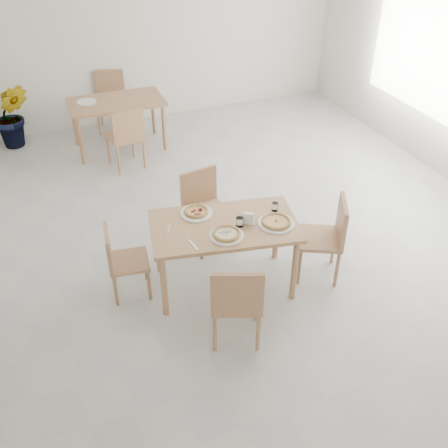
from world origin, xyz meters
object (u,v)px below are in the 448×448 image
object	(u,v)px
pizza_pepperoni	(196,211)
chair_back_s	(126,134)
tumbler_b	(275,207)
potted_plant	(12,116)
chair_north	(204,204)
pizza_margherita	(276,222)
chair_east	(328,234)
chair_south	(237,299)
plate_empty	(87,102)
plate_pepperoni	(196,213)
napkin_holder	(249,219)
second_table	(117,107)
chair_back_n	(111,96)
plate_mushroom	(227,236)
main_table	(224,232)
plate_margherita	(276,224)
pizza_mushroom	(227,234)
tumbler_a	(240,222)
chair_west	(121,258)

from	to	relation	value
pizza_pepperoni	chair_back_s	xyz separation A→B (m)	(-0.16, 2.54, -0.26)
tumbler_b	potted_plant	xyz separation A→B (m)	(-2.34, 4.10, -0.30)
chair_north	pizza_margherita	size ratio (longest dim) A/B	2.65
chair_east	potted_plant	world-z (taller)	potted_plant
chair_south	tumbler_b	bearing A→B (deg)	-111.20
chair_north	tumbler_b	world-z (taller)	chair_north
plate_empty	potted_plant	world-z (taller)	potted_plant
plate_pepperoni	napkin_holder	distance (m)	0.54
second_table	chair_back_n	bearing A→B (deg)	86.73
plate_mushroom	main_table	bearing A→B (deg)	75.58
plate_margherita	plate_empty	world-z (taller)	same
pizza_pepperoni	chair_south	bearing A→B (deg)	-89.98
main_table	tumbler_b	world-z (taller)	tumbler_b
pizza_margherita	chair_east	bearing A→B (deg)	-4.61
main_table	pizza_mushroom	xyz separation A→B (m)	(-0.05, -0.19, 0.12)
pizza_margherita	tumbler_a	bearing A→B (deg)	163.50
chair_south	napkin_holder	size ratio (longest dim) A/B	7.14
chair_south	plate_margherita	size ratio (longest dim) A/B	2.55
plate_mushroom	potted_plant	size ratio (longest dim) A/B	0.33
chair_back_n	plate_pepperoni	bearing A→B (deg)	-73.33
chair_west	pizza_pepperoni	xyz separation A→B (m)	(0.80, 0.03, 0.33)
second_table	chair_back_s	size ratio (longest dim) A/B	1.51
chair_north	plate_mushroom	distance (m)	1.00
chair_north	chair_back_n	size ratio (longest dim) A/B	0.96
tumbler_a	second_table	bearing A→B (deg)	97.13
plate_pepperoni	chair_back_s	distance (m)	2.56
pizza_mushroom	tumbler_b	distance (m)	0.65
chair_south	plate_pepperoni	distance (m)	1.07
plate_mushroom	chair_east	bearing A→B (deg)	-1.92
chair_north	plate_margherita	distance (m)	1.07
plate_pepperoni	pizza_pepperoni	world-z (taller)	pizza_pepperoni
chair_east	pizza_mushroom	xyz separation A→B (m)	(-1.09, 0.04, 0.26)
pizza_mushroom	potted_plant	xyz separation A→B (m)	(-1.73, 4.34, -0.29)
chair_south	pizza_mushroom	xyz separation A→B (m)	(0.14, 0.59, 0.26)
pizza_pepperoni	tumbler_a	distance (m)	0.47
tumbler_b	plate_empty	bearing A→B (deg)	109.99
chair_west	plate_margherita	size ratio (longest dim) A/B	2.20
main_table	tumbler_b	xyz separation A→B (m)	(0.56, 0.04, 0.13)
main_table	potted_plant	world-z (taller)	potted_plant
second_table	tumbler_b	bearing A→B (deg)	-75.35
main_table	plate_pepperoni	xyz separation A→B (m)	(-0.19, 0.27, 0.10)
chair_south	chair_east	xyz separation A→B (m)	(1.23, 0.55, -0.00)
chair_south	plate_empty	size ratio (longest dim) A/B	3.23
plate_pepperoni	plate_empty	distance (m)	3.37
plate_margherita	chair_back_s	xyz separation A→B (m)	(-0.82, 2.99, -0.23)
plate_margherita	plate_empty	size ratio (longest dim) A/B	1.27
chair_south	chair_north	bearing A→B (deg)	-78.08
plate_margherita	tumbler_a	xyz separation A→B (m)	(-0.34, 0.10, 0.04)
second_table	plate_empty	bearing A→B (deg)	168.83
pizza_margherita	plate_margherita	bearing A→B (deg)	-97.13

